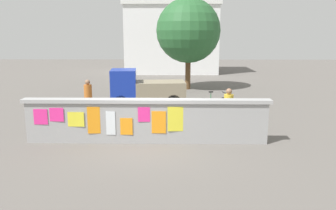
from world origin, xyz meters
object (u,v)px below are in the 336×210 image
Objects in this scene: tree_roadside at (188,31)px; motorcycle at (146,113)px; person_bystander at (88,94)px; auto_rickshaw_truck at (144,89)px; bicycle_near at (214,104)px; person_walking at (228,106)px.

motorcycle is at bearing -102.54° from tree_roadside.
auto_rickshaw_truck is at bearing 43.27° from person_bystander.
tree_roadside is at bearing 98.23° from bicycle_near.
tree_roadside reaches higher than person_walking.
auto_rickshaw_truck is 6.72m from tree_roadside.
bicycle_near is (3.33, -1.03, -0.54)m from auto_rickshaw_truck.
auto_rickshaw_truck is 5.62m from person_walking.
auto_rickshaw_truck is at bearing 128.11° from person_walking.
person_bystander is at bearing -120.84° from tree_roadside.
tree_roadside is (2.00, 9.01, 3.28)m from motorcycle.
person_bystander is (-5.57, -1.08, 0.62)m from bicycle_near.
person_walking is (0.14, -3.39, 0.62)m from bicycle_near.
auto_rickshaw_truck reaches higher than bicycle_near.
person_bystander is (-5.71, 2.31, 0.00)m from person_walking.
motorcycle is at bearing -141.33° from bicycle_near.
bicycle_near is (2.96, 2.37, -0.10)m from motorcycle.
auto_rickshaw_truck is 2.22× the size of bicycle_near.
person_bystander reaches higher than motorcycle.
person_walking reaches higher than bicycle_near.
bicycle_near is at bearing 38.67° from motorcycle.
auto_rickshaw_truck is 2.30× the size of person_walking.
person_walking is 6.16m from person_bystander.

